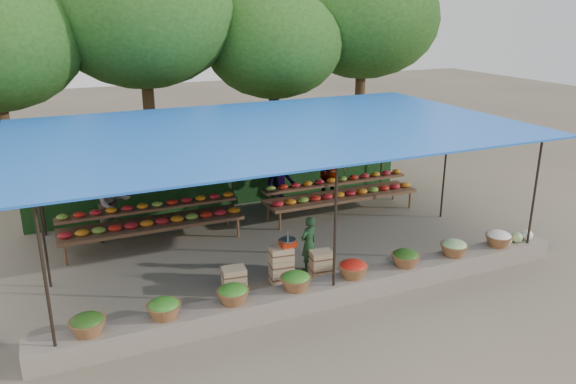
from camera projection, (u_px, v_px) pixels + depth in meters
name	position (u px, v px, depth m)	size (l,w,h in m)	color
ground	(273.00, 247.00, 13.01)	(60.00, 60.00, 0.00)	brown
stone_curb	(329.00, 291.00, 10.57)	(10.60, 0.55, 0.40)	#6B6055
stall_canopy	(271.00, 133.00, 12.23)	(10.80, 6.60, 2.82)	black
produce_baskets	(325.00, 275.00, 10.41)	(8.98, 0.58, 0.34)	brown
netting_backdrop	(229.00, 162.00, 15.35)	(10.60, 0.06, 2.50)	#1D4117
tree_row	(210.00, 27.00, 17.00)	(16.51, 5.50, 7.12)	#342013
fruit_table_left	(152.00, 219.00, 13.03)	(4.21, 0.95, 0.93)	#523B20
fruit_table_right	(340.00, 191.00, 14.96)	(4.21, 0.95, 0.93)	#523B20
crate_counter	(280.00, 268.00, 11.24)	(2.39, 0.39, 0.77)	tan
weighing_scale	(288.00, 242.00, 11.14)	(0.32, 0.32, 0.34)	#B2270E
vendor_seated	(309.00, 244.00, 11.70)	(0.43, 0.28, 1.19)	#19381D
customer_left	(113.00, 203.00, 13.18)	(0.88, 0.69, 1.81)	slate
customer_mid	(281.00, 181.00, 15.05)	(1.10, 0.63, 1.70)	slate
customer_right	(328.00, 172.00, 15.78)	(1.03, 0.43, 1.77)	slate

